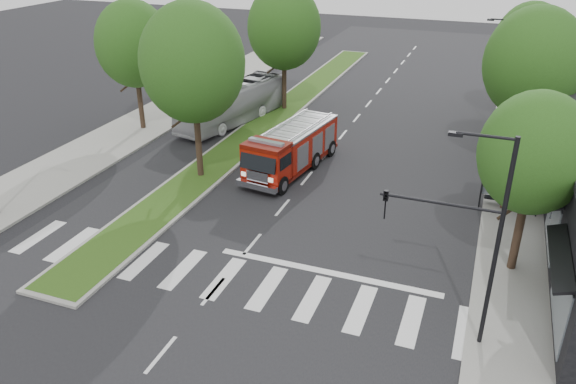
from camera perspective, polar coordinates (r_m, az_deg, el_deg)
name	(u,v)px	position (r m, az deg, el deg)	size (l,w,h in m)	color
ground	(252,244)	(26.74, -3.65, -5.32)	(140.00, 140.00, 0.00)	black
sidewalk_right	(532,196)	(33.83, 23.55, -0.39)	(5.00, 80.00, 0.15)	gray
sidewalk_left	(121,136)	(41.43, -16.57, 5.44)	(5.00, 80.00, 0.15)	gray
median	(275,116)	(43.99, -1.31, 7.71)	(3.00, 50.00, 0.15)	gray
bus_shelter	(513,173)	(31.27, 21.89, 1.79)	(3.20, 1.60, 2.61)	black
tree_right_near	(534,154)	(24.32, 23.75, 3.60)	(4.40, 4.40, 8.05)	black
tree_right_mid	(534,63)	(35.58, 23.68, 11.89)	(5.60, 5.60, 9.72)	black
tree_right_far	(529,42)	(45.51, 23.32, 13.79)	(5.00, 5.00, 8.73)	black
tree_median_near	(192,63)	(31.76, -9.68, 12.79)	(5.80, 5.80, 10.16)	black
tree_median_far	(284,27)	(44.25, -0.40, 16.39)	(5.60, 5.60, 9.72)	black
tree_left_mid	(133,44)	(41.09, -15.43, 14.28)	(5.20, 5.20, 9.16)	black
streetlight_right_near	(472,228)	(19.56, 18.15, -3.51)	(4.08, 0.22, 8.00)	black
streetlight_right_far	(508,72)	(41.83, 21.46, 11.26)	(2.11, 0.20, 8.00)	black
fire_engine	(292,149)	(33.94, 0.37, 4.42)	(3.66, 8.63, 2.90)	#5B0C05
city_bus	(233,103)	(42.63, -5.60, 8.98)	(2.50, 10.67, 2.97)	#B7B7BC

